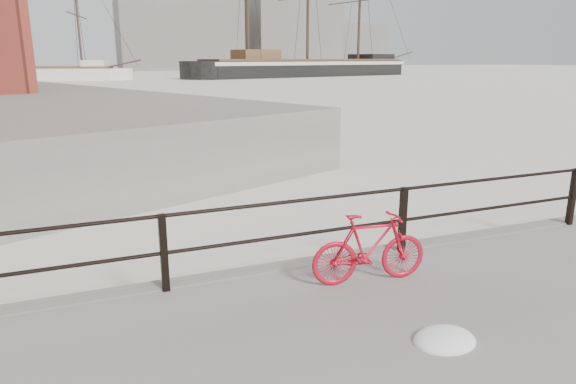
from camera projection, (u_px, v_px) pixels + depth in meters
name	position (u px, v px, depth m)	size (l,w,h in m)	color
ground	(558.00, 240.00, 9.25)	(400.00, 400.00, 0.00)	white
guardrail	(572.00, 197.00, 8.90)	(28.00, 0.10, 1.00)	black
bicycle	(370.00, 248.00, 6.59)	(1.55, 0.23, 0.93)	red
barque_black	(307.00, 76.00, 92.07)	(54.47, 17.83, 31.21)	black
schooner_mid	(36.00, 80.00, 75.96)	(29.76, 12.59, 21.33)	silver
industrial_west	(179.00, 36.00, 139.62)	(32.00, 18.00, 18.00)	gray
industrial_mid	(290.00, 28.00, 156.19)	(26.00, 20.00, 24.00)	gray
industrial_east	(348.00, 46.00, 170.37)	(20.00, 16.00, 14.00)	gray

